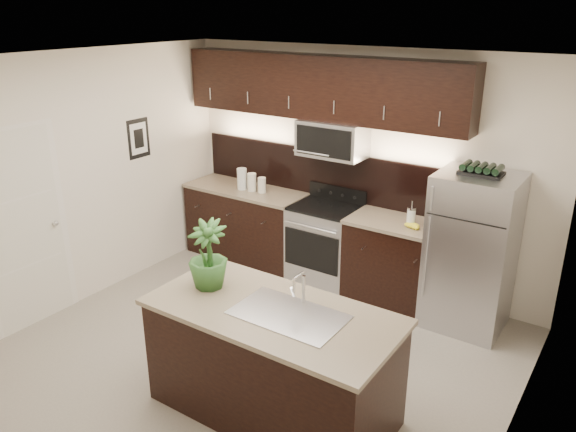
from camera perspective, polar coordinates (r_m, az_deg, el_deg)
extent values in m
plane|color=gray|center=(5.52, -3.18, -13.66)|extent=(4.50, 4.50, 0.00)
cube|color=silver|center=(6.50, 7.25, 4.83)|extent=(4.50, 0.02, 2.70)
cube|color=silver|center=(3.66, -23.04, -9.85)|extent=(4.50, 0.02, 2.70)
cube|color=silver|center=(6.44, -19.70, 3.59)|extent=(0.02, 4.00, 2.70)
cube|color=silver|center=(4.05, 23.00, -6.85)|extent=(0.02, 4.00, 2.70)
cube|color=white|center=(4.57, -3.87, 15.51)|extent=(4.50, 4.00, 0.02)
cube|color=silver|center=(6.12, -25.12, -1.44)|extent=(0.04, 0.80, 2.02)
sphere|color=silver|center=(6.25, -22.51, -0.68)|extent=(0.06, 0.06, 0.06)
cube|color=black|center=(6.80, -14.92, 7.62)|extent=(0.01, 0.32, 0.46)
cube|color=white|center=(6.80, -14.91, 7.61)|extent=(0.00, 0.24, 0.36)
cube|color=black|center=(7.26, -4.19, -0.84)|extent=(1.57, 0.62, 0.90)
cube|color=black|center=(6.28, 11.37, -4.80)|extent=(1.16, 0.62, 0.90)
cube|color=#B2B2B7|center=(6.66, 3.77, -2.90)|extent=(0.76, 0.62, 0.90)
cube|color=black|center=(6.49, 3.86, 0.87)|extent=(0.76, 0.60, 0.03)
cube|color=tan|center=(7.10, -4.29, 2.68)|extent=(1.59, 0.65, 0.04)
cube|color=tan|center=(6.09, 11.68, -0.81)|extent=(1.18, 0.65, 0.04)
cube|color=black|center=(6.73, 3.68, 4.35)|extent=(3.49, 0.02, 0.56)
cube|color=#B2B2B7|center=(6.36, 4.54, 7.82)|extent=(0.76, 0.40, 0.40)
cube|color=black|center=(6.39, 3.20, 12.93)|extent=(3.49, 0.33, 0.70)
cube|color=black|center=(4.59, -1.55, -14.77)|extent=(1.90, 0.90, 0.90)
cube|color=tan|center=(4.33, -1.62, -9.70)|extent=(1.96, 0.96, 0.04)
cube|color=silver|center=(4.24, 0.06, -9.97)|extent=(0.84, 0.50, 0.01)
cylinder|color=silver|center=(4.34, 1.62, -7.50)|extent=(0.03, 0.03, 0.24)
cylinder|color=silver|center=(4.22, 1.12, -6.07)|extent=(0.02, 0.14, 0.02)
cylinder|color=silver|center=(4.19, 0.60, -7.04)|extent=(0.02, 0.02, 0.10)
cube|color=#B2B2B7|center=(5.87, 18.11, -3.51)|extent=(0.78, 0.70, 1.61)
cube|color=black|center=(5.60, 19.03, 4.16)|extent=(0.40, 0.25, 0.03)
cylinder|color=black|center=(5.63, 17.61, 4.90)|extent=(0.07, 0.23, 0.07)
cylinder|color=black|center=(5.61, 18.34, 4.76)|extent=(0.07, 0.23, 0.07)
cylinder|color=black|center=(5.59, 19.08, 4.63)|extent=(0.07, 0.23, 0.07)
cylinder|color=black|center=(5.57, 19.83, 4.49)|extent=(0.07, 0.23, 0.07)
cylinder|color=black|center=(5.56, 20.58, 4.35)|extent=(0.07, 0.23, 0.07)
imported|color=#2C5A24|center=(4.57, -8.15, -3.91)|extent=(0.39, 0.39, 0.57)
cylinder|color=silver|center=(7.03, -4.70, 3.79)|extent=(0.12, 0.12, 0.27)
cylinder|color=silver|center=(6.96, -3.69, 3.46)|extent=(0.11, 0.11, 0.22)
cylinder|color=silver|center=(6.90, -2.67, 3.16)|extent=(0.10, 0.10, 0.19)
cylinder|color=silver|center=(5.98, 12.39, -0.17)|extent=(0.09, 0.09, 0.18)
cylinder|color=silver|center=(5.95, 12.46, 0.70)|extent=(0.09, 0.09, 0.02)
cylinder|color=silver|center=(5.93, 12.49, 1.10)|extent=(0.01, 0.01, 0.07)
ellipsoid|color=yellow|center=(5.98, 12.27, -0.81)|extent=(0.21, 0.18, 0.05)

